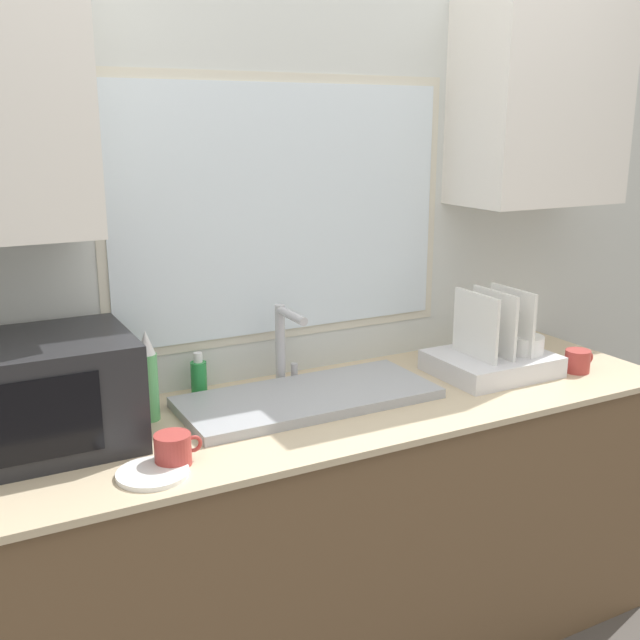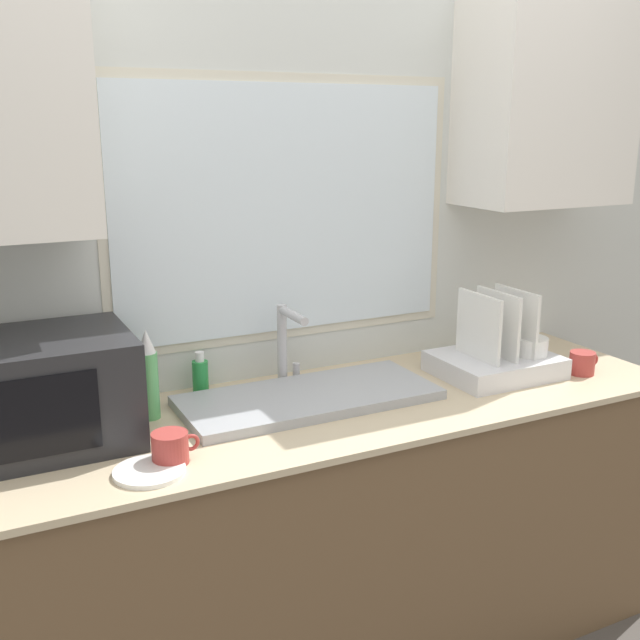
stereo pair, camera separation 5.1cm
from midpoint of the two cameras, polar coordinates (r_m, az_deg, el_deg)
countertop at (r=2.50m, az=1.48°, el=-15.85°), size 2.29×0.69×0.88m
wall_back at (r=2.45m, az=-1.90°, el=7.54°), size 6.00×0.38×2.60m
sink_basin at (r=2.31m, az=-0.22°, el=-5.93°), size 0.79×0.34×0.03m
faucet at (r=2.42m, az=-1.98°, el=-1.39°), size 0.08×0.19×0.27m
microwave at (r=2.11m, az=-20.00°, el=-5.13°), size 0.48×0.39×0.29m
dish_rack at (r=2.62m, az=13.94°, el=-2.75°), size 0.39×0.31×0.29m
spray_bottle at (r=2.20m, az=-12.31°, el=-4.19°), size 0.06×0.06×0.27m
soap_bottle at (r=2.40m, az=-8.50°, el=-4.21°), size 0.05×0.05×0.14m
mug_near_sink at (r=1.94m, az=-10.56°, el=-9.56°), size 0.12×0.09×0.08m
mug_by_rack at (r=2.72m, az=19.87°, el=-3.10°), size 0.12×0.09×0.08m
small_plate at (r=1.91m, az=-12.11°, el=-11.22°), size 0.18×0.18×0.01m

